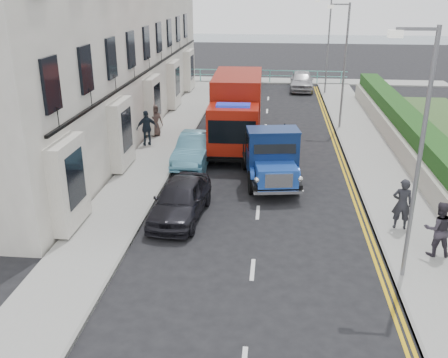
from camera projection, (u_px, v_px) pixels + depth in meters
ground at (255, 238)px, 16.63m from camera, size 120.00×120.00×0.00m
pavement_west at (161, 149)px, 25.45m from camera, size 2.40×38.00×0.12m
pavement_east at (371, 156)px, 24.45m from camera, size 2.60×38.00×0.12m
promenade at (270, 81)px, 43.49m from camera, size 30.00×2.50×0.12m
sea_plane at (273, 43)px, 72.24m from camera, size 120.00×120.00×0.00m
garden_east at (414, 140)px, 23.96m from camera, size 1.45×28.00×1.75m
seafront_railing at (270, 76)px, 42.56m from camera, size 13.00×0.08×1.11m
lamp_near at (417, 145)px, 12.93m from camera, size 1.23×0.18×7.00m
lamp_mid at (343, 59)px, 27.76m from camera, size 1.23×0.18×7.00m
lamp_far at (327, 41)px, 37.03m from camera, size 1.23×0.18×7.00m
bedford_lorry at (272, 160)px, 20.61m from camera, size 2.77×5.38×2.44m
red_lorry at (237, 110)px, 25.33m from camera, size 2.50×6.99×3.64m
parked_car_front at (180, 199)px, 17.87m from camera, size 2.00×4.27×1.41m
parked_car_mid at (195, 149)px, 23.42m from camera, size 1.75×4.33×1.40m
parked_car_rear at (224, 110)px, 30.91m from camera, size 1.81×4.31×1.24m
seafront_car_left at (243, 78)px, 41.32m from camera, size 2.38×4.92×1.35m
seafront_car_right at (302, 81)px, 39.64m from camera, size 1.94×4.52×1.52m
pedestrian_east_near at (402, 204)px, 16.74m from camera, size 0.69×0.49×1.79m
pedestrian_east_far at (438, 229)px, 15.07m from camera, size 0.88×0.70×1.75m
pedestrian_west_near at (147, 128)px, 25.55m from camera, size 1.15×0.88×1.81m
pedestrian_west_far at (155, 120)px, 27.18m from camera, size 1.01×0.92×1.73m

